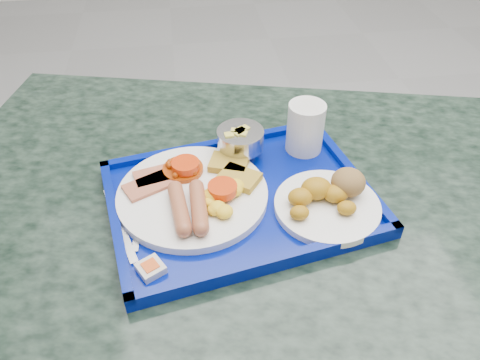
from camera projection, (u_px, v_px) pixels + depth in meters
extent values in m
plane|color=gray|center=(370.00, 265.00, 1.73)|extent=(6.00, 6.00, 0.00)
cylinder|color=gray|center=(250.00, 317.00, 1.12)|extent=(0.11, 0.11, 0.70)
cube|color=black|center=(253.00, 205.00, 0.88)|extent=(1.41, 1.11, 0.04)
cube|color=#021486|center=(240.00, 200.00, 0.85)|extent=(0.51, 0.42, 0.02)
cube|color=#021486|center=(215.00, 144.00, 0.96)|extent=(0.46, 0.10, 0.01)
cube|color=#021486|center=(273.00, 260.00, 0.73)|extent=(0.46, 0.10, 0.01)
cube|color=#021486|center=(350.00, 169.00, 0.89)|extent=(0.08, 0.33, 0.01)
cube|color=#021486|center=(115.00, 223.00, 0.79)|extent=(0.08, 0.33, 0.01)
cylinder|color=white|center=(193.00, 195.00, 0.84)|extent=(0.27, 0.27, 0.02)
cube|color=#BE664C|center=(160.00, 175.00, 0.86)|extent=(0.10, 0.07, 0.01)
cube|color=#BE664C|center=(150.00, 185.00, 0.84)|extent=(0.10, 0.08, 0.01)
cylinder|color=#A33A06|center=(183.00, 169.00, 0.87)|extent=(0.08, 0.08, 0.01)
sphere|color=#A33A06|center=(170.00, 162.00, 0.88)|extent=(0.01, 0.01, 0.01)
sphere|color=#A33A06|center=(192.00, 158.00, 0.89)|extent=(0.01, 0.01, 0.01)
sphere|color=#A33A06|center=(184.00, 161.00, 0.88)|extent=(0.01, 0.01, 0.01)
sphere|color=#A33A06|center=(192.00, 159.00, 0.89)|extent=(0.01, 0.01, 0.01)
sphere|color=#A33A06|center=(188.00, 173.00, 0.85)|extent=(0.01, 0.01, 0.01)
sphere|color=#A33A06|center=(174.00, 166.00, 0.87)|extent=(0.01, 0.01, 0.01)
sphere|color=#A33A06|center=(170.00, 166.00, 0.87)|extent=(0.01, 0.01, 0.01)
sphere|color=#A33A06|center=(190.00, 167.00, 0.87)|extent=(0.01, 0.01, 0.01)
sphere|color=#A33A06|center=(187.00, 168.00, 0.86)|extent=(0.01, 0.01, 0.01)
sphere|color=#A33A06|center=(186.00, 172.00, 0.86)|extent=(0.01, 0.01, 0.01)
sphere|color=#A33A06|center=(189.00, 171.00, 0.86)|extent=(0.01, 0.01, 0.01)
sphere|color=#A33A06|center=(180.00, 174.00, 0.85)|extent=(0.01, 0.01, 0.01)
sphere|color=#A33A06|center=(168.00, 164.00, 0.87)|extent=(0.01, 0.01, 0.01)
sphere|color=#A33A06|center=(194.00, 168.00, 0.86)|extent=(0.01, 0.01, 0.01)
sphere|color=#A33A06|center=(194.00, 173.00, 0.85)|extent=(0.01, 0.01, 0.01)
sphere|color=#A33A06|center=(175.00, 175.00, 0.85)|extent=(0.01, 0.01, 0.01)
sphere|color=#A33A06|center=(180.00, 170.00, 0.86)|extent=(0.01, 0.01, 0.01)
cube|color=#A68329|center=(229.00, 164.00, 0.88)|extent=(0.08, 0.07, 0.01)
cube|color=#A68329|center=(239.00, 178.00, 0.85)|extent=(0.09, 0.08, 0.01)
cylinder|color=brown|center=(179.00, 208.00, 0.78)|extent=(0.04, 0.10, 0.03)
cylinder|color=brown|center=(199.00, 207.00, 0.78)|extent=(0.03, 0.10, 0.03)
ellipsoid|color=yellow|center=(219.00, 188.00, 0.82)|extent=(0.03, 0.03, 0.02)
ellipsoid|color=yellow|center=(234.00, 190.00, 0.82)|extent=(0.03, 0.03, 0.02)
ellipsoid|color=yellow|center=(212.00, 195.00, 0.81)|extent=(0.03, 0.03, 0.02)
ellipsoid|color=yellow|center=(209.00, 202.00, 0.80)|extent=(0.02, 0.02, 0.01)
ellipsoid|color=yellow|center=(227.00, 184.00, 0.84)|extent=(0.03, 0.03, 0.02)
ellipsoid|color=yellow|center=(231.00, 186.00, 0.83)|extent=(0.02, 0.02, 0.02)
ellipsoid|color=yellow|center=(217.00, 208.00, 0.79)|extent=(0.03, 0.03, 0.02)
ellipsoid|color=yellow|center=(208.00, 195.00, 0.82)|extent=(0.02, 0.02, 0.01)
ellipsoid|color=yellow|center=(215.00, 210.00, 0.79)|extent=(0.03, 0.03, 0.02)
ellipsoid|color=yellow|center=(235.00, 186.00, 0.83)|extent=(0.03, 0.03, 0.02)
ellipsoid|color=yellow|center=(224.00, 211.00, 0.78)|extent=(0.03, 0.03, 0.02)
cylinder|color=#BE2505|center=(186.00, 165.00, 0.86)|extent=(0.05, 0.05, 0.02)
cylinder|color=#BE2505|center=(222.00, 189.00, 0.81)|extent=(0.05, 0.05, 0.02)
cylinder|color=white|center=(327.00, 206.00, 0.82)|extent=(0.19, 0.19, 0.01)
ellipsoid|color=#AE7814|center=(347.00, 208.00, 0.79)|extent=(0.03, 0.03, 0.02)
ellipsoid|color=#AE7814|center=(336.00, 194.00, 0.81)|extent=(0.04, 0.04, 0.03)
ellipsoid|color=#AE7814|center=(316.00, 188.00, 0.81)|extent=(0.05, 0.05, 0.04)
ellipsoid|color=#AE7814|center=(300.00, 197.00, 0.80)|extent=(0.04, 0.04, 0.03)
ellipsoid|color=#AE7814|center=(299.00, 213.00, 0.78)|extent=(0.03, 0.03, 0.02)
ellipsoid|color=brown|center=(348.00, 182.00, 0.82)|extent=(0.06, 0.06, 0.05)
cylinder|color=#ABABAE|center=(240.00, 155.00, 0.93)|extent=(0.06, 0.06, 0.01)
cylinder|color=#ABABAE|center=(240.00, 150.00, 0.92)|extent=(0.02, 0.02, 0.02)
cylinder|color=#ABABAE|center=(240.00, 139.00, 0.91)|extent=(0.09, 0.09, 0.04)
cube|color=#FFF361|center=(240.00, 133.00, 0.90)|extent=(0.02, 0.02, 0.01)
cube|color=#FFF361|center=(238.00, 135.00, 0.89)|extent=(0.02, 0.02, 0.01)
cube|color=#FFF361|center=(229.00, 137.00, 0.89)|extent=(0.02, 0.02, 0.01)
cube|color=#FFF361|center=(242.00, 135.00, 0.89)|extent=(0.02, 0.02, 0.01)
cube|color=#FFF361|center=(240.00, 132.00, 0.90)|extent=(0.02, 0.02, 0.01)
cube|color=#FFF361|center=(244.00, 130.00, 0.90)|extent=(0.02, 0.02, 0.01)
cube|color=#FFF361|center=(235.00, 133.00, 0.90)|extent=(0.02, 0.02, 0.01)
cylinder|color=white|center=(305.00, 128.00, 0.92)|extent=(0.07, 0.07, 0.10)
cylinder|color=#E35C0C|center=(308.00, 108.00, 0.89)|extent=(0.06, 0.06, 0.01)
cube|color=#ABABAE|center=(139.00, 222.00, 0.79)|extent=(0.02, 0.13, 0.00)
ellipsoid|color=#ABABAE|center=(136.00, 188.00, 0.86)|extent=(0.03, 0.04, 0.01)
cube|color=#ABABAE|center=(120.00, 224.00, 0.79)|extent=(0.07, 0.18, 0.00)
cube|color=silver|center=(151.00, 268.00, 0.71)|extent=(0.05, 0.05, 0.01)
cube|color=#F1561A|center=(150.00, 265.00, 0.71)|extent=(0.03, 0.03, 0.00)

